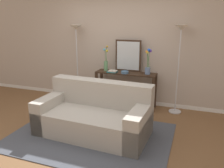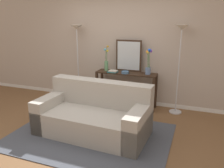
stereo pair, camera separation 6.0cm
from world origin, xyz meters
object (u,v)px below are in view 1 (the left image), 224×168
(floor_lamp_left, at_px, (76,42))
(vase_tall_flowers, at_px, (106,63))
(book_row_under_console, at_px, (108,101))
(console_table, at_px, (126,83))
(book_stack, at_px, (112,71))
(floor_lamp_right, at_px, (180,45))
(vase_short_flowers, at_px, (148,63))
(fruit_bowl, at_px, (125,72))
(wall_mirror, at_px, (128,56))
(couch, at_px, (94,116))

(floor_lamp_left, height_order, vase_tall_flowers, floor_lamp_left)
(floor_lamp_left, bearing_deg, book_row_under_console, -1.77)
(console_table, distance_m, book_stack, 0.40)
(console_table, height_order, floor_lamp_right, floor_lamp_right)
(console_table, relative_size, floor_lamp_right, 0.73)
(floor_lamp_left, distance_m, vase_short_flowers, 1.73)
(vase_tall_flowers, distance_m, vase_short_flowers, 0.97)
(fruit_bowl, bearing_deg, floor_lamp_right, 6.76)
(floor_lamp_left, xyz_separation_m, vase_tall_flowers, (0.73, 0.00, -0.43))
(floor_lamp_right, relative_size, wall_mirror, 2.63)
(vase_tall_flowers, relative_size, book_row_under_console, 2.08)
(wall_mirror, xyz_separation_m, book_stack, (-0.28, -0.24, -0.32))
(console_table, distance_m, book_row_under_console, 0.65)
(floor_lamp_left, bearing_deg, floor_lamp_right, -0.00)
(floor_lamp_right, height_order, book_stack, floor_lamp_right)
(console_table, xyz_separation_m, book_row_under_console, (-0.42, -0.00, -0.49))
(vase_tall_flowers, distance_m, book_row_under_console, 0.92)
(wall_mirror, relative_size, book_row_under_console, 2.55)
(floor_lamp_left, xyz_separation_m, wall_mirror, (1.21, 0.12, -0.27))
(console_table, bearing_deg, couch, -95.77)
(floor_lamp_right, bearing_deg, wall_mirror, 173.82)
(console_table, height_order, floor_lamp_left, floor_lamp_left)
(vase_tall_flowers, relative_size, vase_short_flowers, 1.03)
(couch, relative_size, wall_mirror, 2.79)
(console_table, height_order, book_stack, book_stack)
(console_table, distance_m, vase_tall_flowers, 0.64)
(floor_lamp_left, height_order, wall_mirror, floor_lamp_left)
(vase_tall_flowers, bearing_deg, floor_lamp_right, -0.01)
(wall_mirror, distance_m, book_row_under_console, 1.17)
(floor_lamp_left, distance_m, wall_mirror, 1.25)
(couch, relative_size, console_table, 1.45)
(vase_short_flowers, xyz_separation_m, book_row_under_console, (-0.90, 0.00, -0.97))
(floor_lamp_left, distance_m, floor_lamp_right, 2.31)
(fruit_bowl, bearing_deg, wall_mirror, 91.10)
(console_table, bearing_deg, fruit_bowl, -85.62)
(couch, distance_m, floor_lamp_left, 2.09)
(book_row_under_console, bearing_deg, vase_tall_flowers, 158.61)
(floor_lamp_right, xyz_separation_m, book_row_under_console, (-1.52, -0.02, -1.38))
(floor_lamp_left, distance_m, fruit_bowl, 1.36)
(wall_mirror, height_order, fruit_bowl, wall_mirror)
(wall_mirror, height_order, book_stack, wall_mirror)
(fruit_bowl, distance_m, book_stack, 0.29)
(couch, relative_size, fruit_bowl, 11.83)
(floor_lamp_right, bearing_deg, vase_short_flowers, -177.74)
(book_stack, bearing_deg, vase_short_flowers, 7.36)
(console_table, bearing_deg, book_stack, -160.49)
(floor_lamp_right, relative_size, fruit_bowl, 11.13)
(floor_lamp_right, xyz_separation_m, wall_mirror, (-1.10, 0.12, -0.30))
(wall_mirror, bearing_deg, floor_lamp_left, -174.38)
(floor_lamp_left, relative_size, wall_mirror, 2.58)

